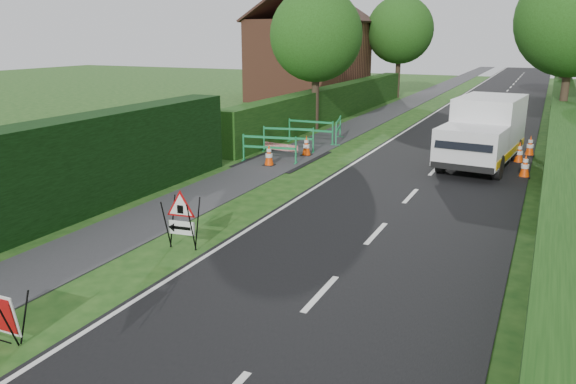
% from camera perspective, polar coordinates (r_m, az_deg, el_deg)
% --- Properties ---
extents(ground, '(120.00, 120.00, 0.00)m').
position_cam_1_polar(ground, '(10.61, -11.59, -9.81)').
color(ground, '#174112').
rests_on(ground, ground).
extents(road_surface, '(6.00, 90.00, 0.02)m').
position_cam_1_polar(road_surface, '(42.97, 20.61, 8.68)').
color(road_surface, black).
rests_on(road_surface, ground).
extents(footpath, '(2.00, 90.00, 0.02)m').
position_cam_1_polar(footpath, '(43.75, 13.35, 9.36)').
color(footpath, '#2D2D30').
rests_on(footpath, ground).
extents(hedge_west_far, '(1.00, 24.00, 1.80)m').
position_cam_1_polar(hedge_west_far, '(31.86, 4.83, 7.49)').
color(hedge_west_far, '#14380F').
rests_on(hedge_west_far, ground).
extents(hedge_east, '(1.20, 50.00, 1.50)m').
position_cam_1_polar(hedge_east, '(24.04, 26.08, 3.27)').
color(hedge_east, '#14380F').
rests_on(hedge_east, ground).
extents(house_west, '(7.50, 7.40, 7.88)m').
position_cam_1_polar(house_west, '(40.85, 2.18, 13.41)').
color(house_west, brown).
rests_on(house_west, ground).
extents(tree_nw, '(4.40, 4.40, 6.70)m').
position_cam_1_polar(tree_nw, '(27.66, 2.87, 15.61)').
color(tree_nw, '#2D2116').
rests_on(tree_nw, ground).
extents(tree_ne, '(5.20, 5.20, 7.79)m').
position_cam_1_polar(tree_ne, '(29.62, 27.06, 15.34)').
color(tree_ne, '#2D2116').
rests_on(tree_ne, ground).
extents(tree_fw, '(4.80, 4.80, 7.24)m').
position_cam_1_polar(tree_fw, '(42.90, 11.31, 15.82)').
color(tree_fw, '#2D2116').
rests_on(tree_fw, ground).
extents(tree_fe, '(4.20, 4.20, 6.33)m').
position_cam_1_polar(tree_fe, '(45.61, 26.48, 13.75)').
color(tree_fe, '#2D2116').
rests_on(tree_fe, ground).
extents(triangle_sign, '(0.85, 0.85, 1.12)m').
position_cam_1_polar(triangle_sign, '(12.24, -10.97, -2.36)').
color(triangle_sign, black).
rests_on(triangle_sign, ground).
extents(works_van, '(2.57, 5.41, 2.38)m').
position_cam_1_polar(works_van, '(20.98, 19.28, 5.91)').
color(works_van, silver).
rests_on(works_van, ground).
extents(traffic_cone_0, '(0.38, 0.38, 0.79)m').
position_cam_1_polar(traffic_cone_0, '(19.87, 22.95, 2.47)').
color(traffic_cone_0, black).
rests_on(traffic_cone_0, ground).
extents(traffic_cone_1, '(0.38, 0.38, 0.79)m').
position_cam_1_polar(traffic_cone_1, '(22.10, 22.44, 3.76)').
color(traffic_cone_1, black).
rests_on(traffic_cone_1, ground).
extents(traffic_cone_2, '(0.38, 0.38, 0.79)m').
position_cam_1_polar(traffic_cone_2, '(23.59, 23.38, 4.34)').
color(traffic_cone_2, black).
rests_on(traffic_cone_2, ground).
extents(traffic_cone_3, '(0.38, 0.38, 0.79)m').
position_cam_1_polar(traffic_cone_3, '(19.97, -1.94, 3.78)').
color(traffic_cone_3, black).
rests_on(traffic_cone_3, ground).
extents(traffic_cone_4, '(0.38, 0.38, 0.79)m').
position_cam_1_polar(traffic_cone_4, '(21.66, 1.88, 4.72)').
color(traffic_cone_4, black).
rests_on(traffic_cone_4, ground).
extents(ped_barrier_0, '(2.09, 0.67, 1.00)m').
position_cam_1_polar(ped_barrier_0, '(20.49, -1.91, 4.77)').
color(ped_barrier_0, '#188646').
rests_on(ped_barrier_0, ground).
extents(ped_barrier_1, '(2.09, 0.80, 1.00)m').
position_cam_1_polar(ped_barrier_1, '(22.36, 0.04, 5.70)').
color(ped_barrier_1, '#188646').
rests_on(ped_barrier_1, ground).
extents(ped_barrier_2, '(2.07, 0.38, 1.00)m').
position_cam_1_polar(ped_barrier_2, '(24.26, 2.33, 6.48)').
color(ped_barrier_2, '#188646').
rests_on(ped_barrier_2, ground).
extents(ped_barrier_3, '(0.86, 2.08, 1.00)m').
position_cam_1_polar(ped_barrier_3, '(24.70, 5.13, 6.59)').
color(ped_barrier_3, '#188646').
rests_on(ped_barrier_3, ground).
extents(redwhite_plank, '(1.48, 0.29, 0.25)m').
position_cam_1_polar(redwhite_plank, '(21.17, -0.69, 3.39)').
color(redwhite_plank, red).
rests_on(redwhite_plank, ground).
extents(hatchback_car, '(1.61, 3.26, 1.07)m').
position_cam_1_polar(hatchback_car, '(34.00, 19.03, 8.13)').
color(hatchback_car, silver).
rests_on(hatchback_car, ground).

